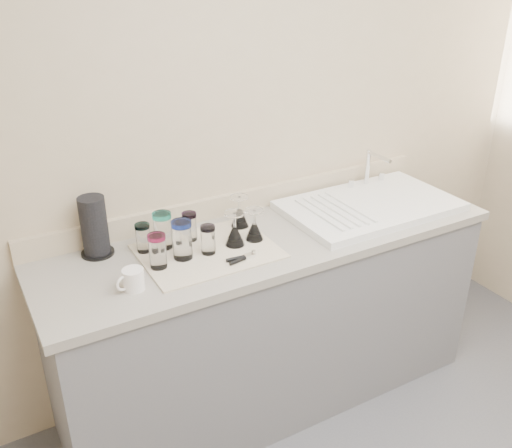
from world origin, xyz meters
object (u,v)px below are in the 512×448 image
can_opener (242,258)px  white_mug (133,280)px  tumbler_cyan (163,230)px  goblet_front_right (254,229)px  sink_unit (370,205)px  tumbler_lavender (208,239)px  tumbler_teal (143,238)px  goblet_back_right (240,216)px  tumbler_blue (182,240)px  tumbler_magenta (158,251)px  paper_towel_roll (94,227)px  goblet_front_left (235,234)px  tumbler_purple (190,226)px

can_opener → white_mug: bearing=177.8°
tumbler_cyan → goblet_front_right: 0.39m
sink_unit → tumbler_lavender: 0.87m
tumbler_teal → goblet_back_right: bearing=1.3°
tumbler_blue → goblet_back_right: 0.36m
tumbler_magenta → goblet_back_right: goblet_back_right is taller
tumbler_teal → can_opener: 0.42m
tumbler_blue → tumbler_magenta: bearing=-169.5°
sink_unit → can_opener: sink_unit is taller
tumbler_teal → tumbler_blue: 0.18m
paper_towel_roll → goblet_front_left: bearing=-22.7°
goblet_back_right → can_opener: goblet_back_right is taller
goblet_front_right → tumbler_cyan: bearing=161.3°
can_opener → sink_unit: bearing=10.7°
sink_unit → white_mug: sink_unit is taller
paper_towel_roll → tumbler_cyan: bearing=-20.2°
goblet_back_right → can_opener: (-0.14, -0.27, -0.04)m
tumbler_magenta → white_mug: bearing=-144.7°
tumbler_teal → goblet_front_left: goblet_front_left is taller
tumbler_lavender → goblet_back_right: (0.23, 0.16, -0.01)m
white_mug → goblet_back_right: bearing=23.9°
tumbler_cyan → tumbler_purple: 0.12m
goblet_front_left → paper_towel_roll: 0.57m
tumbler_teal → tumbler_lavender: 0.27m
tumbler_teal → tumbler_lavender: size_ratio=1.00×
tumbler_magenta → goblet_front_left: size_ratio=0.94×
tumbler_purple → goblet_front_right: bearing=-28.7°
sink_unit → tumbler_lavender: size_ratio=6.72×
goblet_front_right → can_opener: goblet_front_right is taller
tumbler_lavender → goblet_front_left: (0.13, 0.01, -0.01)m
tumbler_magenta → tumbler_blue: 0.11m
tumbler_teal → tumbler_cyan: tumbler_cyan is taller
goblet_back_right → white_mug: size_ratio=1.21×
goblet_front_left → white_mug: (-0.48, -0.11, -0.02)m
goblet_front_left → tumbler_magenta: bearing=-177.1°
tumbler_magenta → paper_towel_roll: 0.30m
tumbler_teal → tumbler_magenta: bearing=-87.7°
sink_unit → tumbler_purple: size_ratio=6.58×
sink_unit → goblet_back_right: sink_unit is taller
sink_unit → white_mug: 1.23m
goblet_back_right → goblet_front_right: goblet_back_right is taller
tumbler_purple → goblet_back_right: bearing=2.5°
tumbler_purple → tumbler_magenta: bearing=-142.9°
tumbler_purple → white_mug: bearing=-143.6°
tumbler_lavender → white_mug: tumbler_lavender is taller
tumbler_teal → goblet_front_right: size_ratio=0.88×
tumbler_teal → white_mug: tumbler_teal is taller
tumbler_cyan → tumbler_purple: bearing=4.2°
goblet_front_right → goblet_back_right: bearing=87.9°
tumbler_lavender → paper_towel_roll: (-0.40, 0.23, 0.05)m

